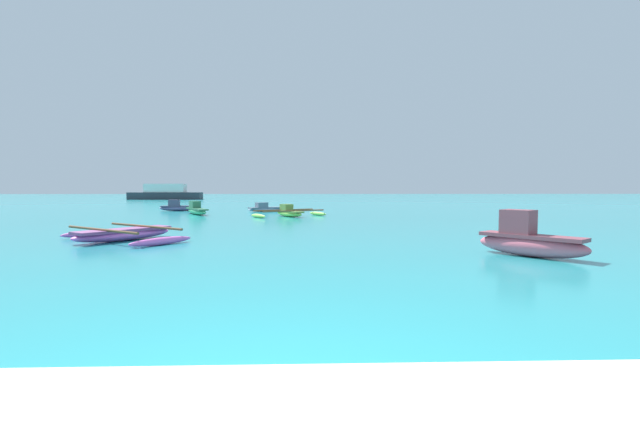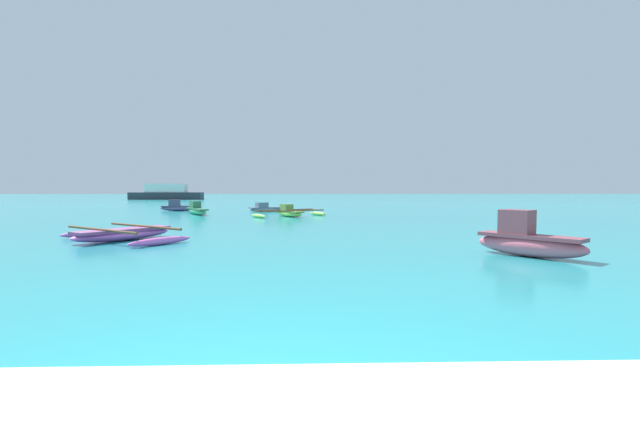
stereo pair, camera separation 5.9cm
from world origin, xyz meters
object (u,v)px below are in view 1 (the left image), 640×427
Objects in this scene: moored_boat_2 at (124,234)px; distant_ferry at (165,193)px; moored_boat_5 at (528,240)px; moored_boat_0 at (196,210)px; moored_boat_3 at (265,208)px; moored_boat_4 at (289,213)px; moored_boat_1 at (178,207)px.

moored_boat_2 is 49.50m from distant_ferry.
moored_boat_5 is 0.22× the size of distant_ferry.
moored_boat_0 is 37.37m from distant_ferry.
moored_boat_0 reaches higher than moored_boat_3.
moored_boat_3 is at bearing 102.33° from moored_boat_0.
moored_boat_5 is at bearing -7.86° from moored_boat_4.
moored_boat_3 is at bearing -16.24° from moored_boat_1.
moored_boat_2 is 1.64× the size of moored_boat_3.
distant_ferry reaches higher than moored_boat_2.
moored_boat_4 is (7.55, -5.91, -0.05)m from moored_boat_1.
moored_boat_1 is at bearing -158.84° from moored_boat_4.
moored_boat_0 reaches higher than moored_boat_1.
moored_boat_2 is 0.42× the size of distant_ferry.
moored_boat_5 is at bearing -64.02° from moored_boat_1.
moored_boat_4 is at bearing 164.51° from moored_boat_5.
moored_boat_2 is 1.00× the size of moored_boat_4.
moored_boat_4 is at bearing -101.09° from moored_boat_3.
moored_boat_5 reaches higher than moored_boat_4.
moored_boat_4 reaches higher than moored_boat_3.
distant_ferry is (-13.10, 34.99, 0.61)m from moored_boat_0.
moored_boat_3 is at bearing -62.33° from distant_ferry.
distant_ferry is (-16.75, 31.95, 0.67)m from moored_boat_3.
moored_boat_2 is at bearing -86.97° from moored_boat_1.
distant_ferry is at bearing 53.39° from moored_boat_2.
moored_boat_5 is (11.13, -15.63, 0.09)m from moored_boat_0.
moored_boat_5 is at bearing 7.96° from moored_boat_0.
moored_boat_1 is (-2.17, 3.85, -0.00)m from moored_boat_0.
moored_boat_1 is 1.03× the size of moored_boat_3.
moored_boat_2 is at bearing -146.16° from moored_boat_5.
moored_boat_1 is 16.60m from moored_boat_2.
distant_ferry reaches higher than moored_boat_5.
moored_boat_3 is at bearing 163.39° from moored_boat_5.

